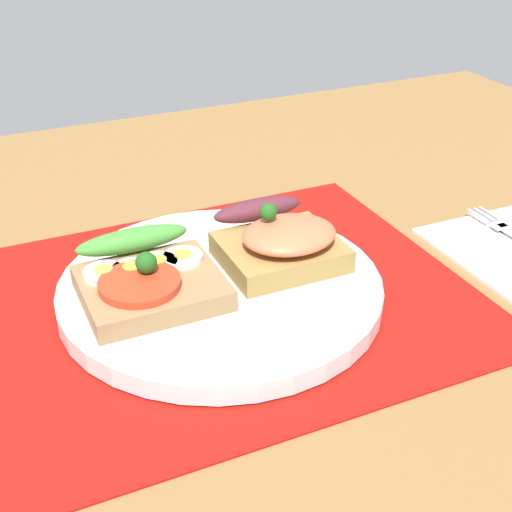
# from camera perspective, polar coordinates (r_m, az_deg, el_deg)

# --- Properties ---
(ground_plane) EXTENTS (1.20, 0.90, 0.03)m
(ground_plane) POSITION_cam_1_polar(r_m,az_deg,el_deg) (0.57, -2.76, -4.95)
(ground_plane) COLOR olive
(placemat) EXTENTS (0.38, 0.31, 0.00)m
(placemat) POSITION_cam_1_polar(r_m,az_deg,el_deg) (0.56, -2.81, -3.48)
(placemat) COLOR #9C120C
(placemat) RESTS_ON ground_plane
(plate) EXTENTS (0.25, 0.25, 0.02)m
(plate) POSITION_cam_1_polar(r_m,az_deg,el_deg) (0.55, -2.83, -2.68)
(plate) COLOR white
(plate) RESTS_ON placemat
(sandwich_egg_tomato) EXTENTS (0.10, 0.10, 0.04)m
(sandwich_egg_tomato) POSITION_cam_1_polar(r_m,az_deg,el_deg) (0.53, -8.68, -1.72)
(sandwich_egg_tomato) COLOR olive
(sandwich_egg_tomato) RESTS_ON plate
(sandwich_salmon) EXTENTS (0.09, 0.09, 0.05)m
(sandwich_salmon) POSITION_cam_1_polar(r_m,az_deg,el_deg) (0.57, 1.87, 1.33)
(sandwich_salmon) COLOR olive
(sandwich_salmon) RESTS_ON plate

